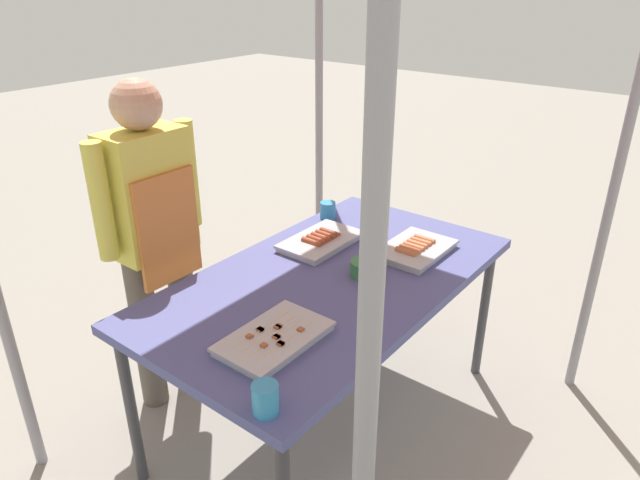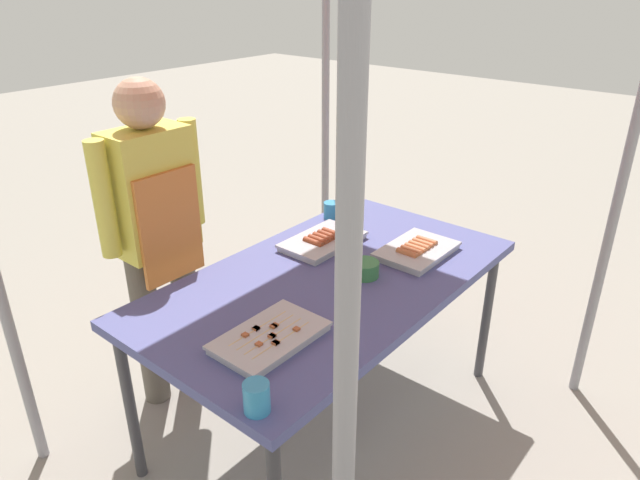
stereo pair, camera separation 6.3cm
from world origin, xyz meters
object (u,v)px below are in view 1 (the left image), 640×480
tray_grilled_sausages (321,241)px  drink_cup_near_edge (265,399)px  tray_meat_skewers (274,338)px  drink_cup_by_wok (328,210)px  stall_table (330,288)px  condiment_bowl (365,268)px  tray_pork_links (415,249)px  vendor_woman (153,225)px

tray_grilled_sausages → drink_cup_near_edge: (-0.96, -0.55, 0.03)m
tray_meat_skewers → drink_cup_by_wok: drink_cup_by_wok is taller
stall_table → tray_grilled_sausages: (0.21, 0.21, 0.07)m
tray_meat_skewers → condiment_bowl: 0.58m
tray_meat_skewers → tray_pork_links: (0.88, -0.04, 0.00)m
stall_table → vendor_woman: size_ratio=1.06×
tray_grilled_sausages → condiment_bowl: condiment_bowl is taller
tray_pork_links → drink_cup_near_edge: drink_cup_near_edge is taller
tray_pork_links → vendor_woman: bearing=128.1°
tray_meat_skewers → condiment_bowl: size_ratio=3.21×
stall_table → drink_cup_near_edge: 0.82m
tray_grilled_sausages → vendor_woman: bearing=134.8°
tray_grilled_sausages → drink_cup_near_edge: size_ratio=4.04×
tray_grilled_sausages → drink_cup_by_wok: (0.27, 0.16, 0.02)m
stall_table → tray_grilled_sausages: bearing=44.7°
drink_cup_by_wok → vendor_woman: bearing=155.6°
vendor_woman → stall_table: bearing=112.3°
stall_table → condiment_bowl: 0.17m
stall_table → tray_pork_links: 0.44m
drink_cup_by_wok → stall_table: bearing=-141.9°
drink_cup_near_edge → tray_grilled_sausages: bearing=29.8°
tray_grilled_sausages → stall_table: bearing=-135.3°
tray_pork_links → drink_cup_by_wok: (0.08, 0.54, 0.02)m
tray_pork_links → drink_cup_by_wok: 0.55m
drink_cup_near_edge → vendor_woman: vendor_woman is taller
tray_meat_skewers → drink_cup_near_edge: size_ratio=4.04×
tray_grilled_sausages → vendor_woman: size_ratio=0.25×
stall_table → tray_meat_skewers: tray_meat_skewers is taller
tray_grilled_sausages → condiment_bowl: (-0.12, -0.32, 0.01)m
tray_pork_links → drink_cup_by_wok: bearing=82.0°
tray_pork_links → vendor_woman: (-0.70, 0.90, 0.11)m
condiment_bowl → stall_table: bearing=132.5°
tray_meat_skewers → drink_cup_by_wok: 1.08m
drink_cup_by_wok → vendor_woman: 0.86m
condiment_bowl → tray_pork_links: bearing=-11.3°
tray_pork_links → vendor_woman: 1.14m
condiment_bowl → drink_cup_by_wok: 0.62m
condiment_bowl → vendor_woman: vendor_woman is taller
condiment_bowl → drink_cup_near_edge: size_ratio=1.26×
tray_meat_skewers → drink_cup_near_edge: bearing=-141.9°
drink_cup_near_edge → tray_meat_skewers: bearing=38.1°
stall_table → drink_cup_near_edge: drink_cup_near_edge is taller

